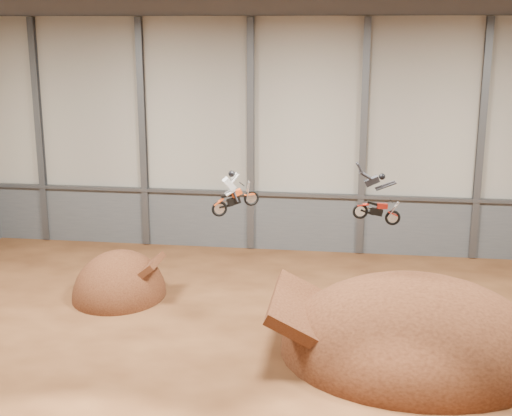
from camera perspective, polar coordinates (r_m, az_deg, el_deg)
The scene contains 14 objects.
floor at distance 30.35m, azimuth 1.77°, elevation -11.98°, with size 40.00×40.00×0.00m, color #472613.
back_wall at distance 42.62m, azimuth 4.07°, elevation 5.64°, with size 40.00×0.10×14.00m, color #A39C90.
ceiling at distance 27.18m, azimuth 2.01°, elevation 15.48°, with size 40.00×40.00×0.00m, color black.
lower_band_back at distance 43.64m, azimuth 3.94°, elevation -1.20°, with size 39.80×0.18×3.50m, color #4E5155.
steel_rail at distance 43.04m, azimuth 3.97°, elevation 1.05°, with size 39.80×0.35×0.20m, color #47494F.
steel_column_0 at distance 46.62m, azimuth -16.95°, elevation 5.82°, with size 0.40×0.36×13.90m, color #47494F.
steel_column_1 at distance 44.24m, azimuth -9.04°, elevation 5.83°, with size 0.40×0.36×13.90m, color #47494F.
steel_column_2 at distance 42.78m, azimuth -0.42°, elevation 5.71°, with size 0.40×0.36×13.90m, color #47494F.
steel_column_3 at distance 42.33m, azimuth 8.58°, elevation 5.46°, with size 0.40×0.36×13.90m, color #47494F.
steel_column_4 at distance 42.92m, azimuth 17.54°, elevation 5.07°, with size 0.40×0.36×13.90m, color #47494F.
takeoff_ramp at distance 37.54m, azimuth -10.84°, elevation -6.90°, with size 4.70×5.42×4.70m, color #37190D.
landing_ramp at distance 31.55m, azimuth 12.42°, elevation -11.26°, with size 11.26×9.96×6.50m, color #37190D.
fmx_rider_a at distance 31.62m, azimuth -1.50°, elevation 1.56°, with size 2.22×0.85×2.01m, color #D34818, non-canonical shape.
fmx_rider_b at distance 30.16m, azimuth 9.57°, elevation 1.05°, with size 2.72×0.78×2.33m, color #B21F13, non-canonical shape.
Camera 1 is at (2.88, -27.02, 13.52)m, focal length 50.00 mm.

